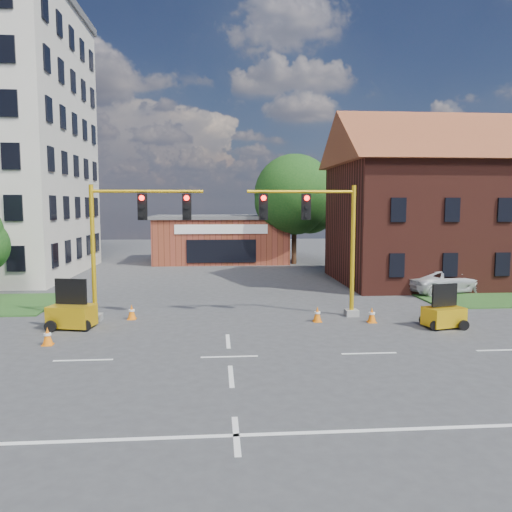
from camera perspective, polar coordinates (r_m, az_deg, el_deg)
name	(u,v)px	position (r m, az deg, el deg)	size (l,w,h in m)	color
ground	(229,357)	(17.81, -3.06, -11.42)	(120.00, 120.00, 0.00)	#3B3C3E
lane_markings	(232,388)	(14.97, -2.75, -14.82)	(60.00, 36.00, 0.01)	white
brick_shop	(221,238)	(47.09, -4.03, 2.05)	(12.40, 8.40, 4.30)	brown
townhouse_row	(486,195)	(37.80, 24.77, 6.31)	(21.00, 11.00, 11.50)	#4E1F17
tree_large	(298,198)	(44.68, 4.86, 6.68)	(7.48, 7.12, 9.76)	#3A2815
signal_mast_west	(130,235)	(23.37, -14.25, 2.33)	(5.30, 0.60, 6.20)	gray
signal_mast_east	(319,234)	(23.53, 7.17, 2.48)	(5.30, 0.60, 6.20)	gray
trailer_west	(72,314)	(22.95, -20.31, -6.19)	(2.03, 1.58, 2.05)	yellow
trailer_east	(444,315)	(23.17, 20.67, -6.28)	(1.82, 1.44, 1.82)	yellow
cone_a	(48,336)	(20.66, -22.72, -8.47)	(0.40, 0.40, 0.70)	orange
cone_b	(132,312)	(23.95, -14.02, -6.24)	(0.40, 0.40, 0.70)	orange
cone_c	(372,315)	(23.23, 13.10, -6.60)	(0.40, 0.40, 0.70)	orange
cone_d	(317,314)	(22.94, 7.02, -6.64)	(0.40, 0.40, 0.70)	orange
pickup_white	(445,281)	(32.21, 20.77, -2.65)	(2.43, 5.27, 1.46)	silver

